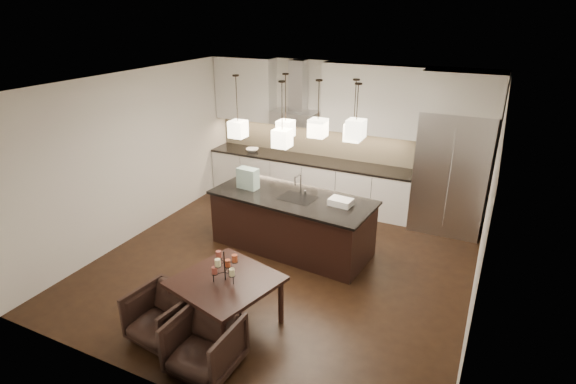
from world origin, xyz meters
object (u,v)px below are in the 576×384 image
at_px(refrigerator, 451,173).
at_px(armchair_left, 162,316).
at_px(island_body, 292,224).
at_px(dining_table, 227,302).
at_px(armchair_right, 204,345).

bearing_deg(refrigerator, armchair_left, -120.57).
relative_size(island_body, dining_table, 2.28).
height_order(armchair_left, armchair_right, armchair_right).
height_order(island_body, armchair_right, island_body).
bearing_deg(refrigerator, armchair_right, -111.97).
height_order(island_body, armchair_left, island_body).
distance_m(island_body, armchair_left, 2.71).
bearing_deg(island_body, armchair_right, -78.82).
height_order(refrigerator, armchair_right, refrigerator).
distance_m(dining_table, armchair_left, 0.79).
bearing_deg(armchair_left, armchair_right, -7.67).
distance_m(refrigerator, armchair_right, 5.13).
height_order(refrigerator, dining_table, refrigerator).
relative_size(armchair_left, armchair_right, 0.97).
xyz_separation_m(island_body, armchair_right, (0.29, -2.86, -0.12)).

